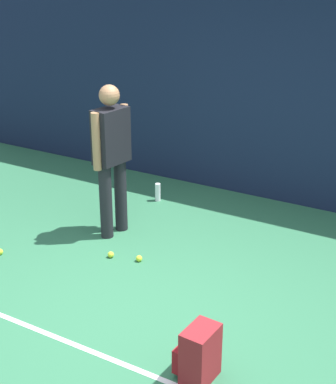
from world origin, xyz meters
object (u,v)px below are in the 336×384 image
(tennis_player, at_px, (112,152))
(tennis_ball_near_player, at_px, (0,252))
(backpack, at_px, (198,354))
(water_bottle, at_px, (158,192))
(tennis_ball_mid_court, at_px, (111,255))
(tennis_ball_far_left, at_px, (139,258))

(tennis_player, bearing_deg, tennis_ball_near_player, -27.78)
(tennis_player, xyz_separation_m, backpack, (1.94, -1.68, -0.76))
(water_bottle, bearing_deg, tennis_ball_mid_court, -77.09)
(water_bottle, bearing_deg, tennis_player, -87.21)
(tennis_ball_near_player, relative_size, tennis_ball_far_left, 1.00)
(tennis_player, bearing_deg, backpack, 57.13)
(tennis_player, bearing_deg, water_bottle, -169.21)
(tennis_ball_mid_court, height_order, water_bottle, water_bottle)
(tennis_player, relative_size, water_bottle, 7.27)
(tennis_ball_near_player, relative_size, tennis_ball_mid_court, 1.00)
(tennis_ball_near_player, distance_m, tennis_ball_far_left, 1.49)
(backpack, relative_size, tennis_ball_near_player, 6.67)
(tennis_ball_near_player, height_order, water_bottle, water_bottle)
(tennis_ball_near_player, bearing_deg, backpack, -13.42)
(tennis_ball_near_player, xyz_separation_m, tennis_ball_mid_court, (1.05, 0.54, 0.00))
(water_bottle, bearing_deg, tennis_ball_far_left, -65.86)
(backpack, bearing_deg, tennis_player, -127.33)
(tennis_ball_near_player, bearing_deg, tennis_ball_far_left, 24.60)
(tennis_ball_near_player, bearing_deg, tennis_player, 54.21)
(water_bottle, bearing_deg, backpack, -53.78)
(tennis_player, distance_m, tennis_ball_far_left, 1.19)
(tennis_ball_mid_court, xyz_separation_m, water_bottle, (-0.35, 1.54, 0.08))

